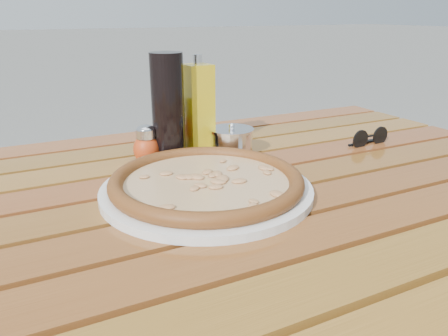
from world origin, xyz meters
name	(u,v)px	position (x,y,z in m)	size (l,w,h in m)	color
table	(229,226)	(0.00, 0.00, 0.67)	(1.40, 0.90, 0.75)	#39210C
plate	(207,190)	(-0.05, -0.01, 0.76)	(0.36, 0.36, 0.01)	silver
pizza	(207,181)	(-0.05, -0.01, 0.77)	(0.41, 0.41, 0.03)	beige
pepper_shaker	(146,145)	(-0.09, 0.19, 0.79)	(0.07, 0.07, 0.08)	#C13F16
oregano_shaker	(168,141)	(-0.04, 0.20, 0.79)	(0.06, 0.06, 0.08)	#323C18
dark_bottle	(168,108)	(-0.04, 0.19, 0.86)	(0.07, 0.07, 0.22)	black
soda_can	(168,128)	(-0.03, 0.23, 0.81)	(0.07, 0.07, 0.12)	silver
olive_oil_cruet	(198,108)	(0.04, 0.22, 0.85)	(0.06, 0.06, 0.21)	gold
parmesan_tin	(232,141)	(0.09, 0.16, 0.78)	(0.10, 0.10, 0.07)	silver
sunglasses	(369,138)	(0.41, 0.09, 0.77)	(0.11, 0.03, 0.04)	black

